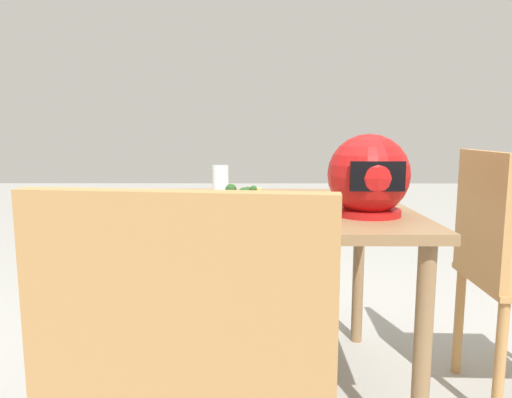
% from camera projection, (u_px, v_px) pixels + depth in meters
% --- Properties ---
extents(ground_plane, '(14.00, 14.00, 0.00)m').
position_uv_depth(ground_plane, '(261.00, 389.00, 1.76)').
color(ground_plane, '#9E9E99').
extents(dining_table, '(1.01, 0.96, 0.71)m').
position_uv_depth(dining_table, '(261.00, 228.00, 1.67)').
color(dining_table, olive).
rests_on(dining_table, ground).
extents(pizza_plate, '(0.33, 0.33, 0.01)m').
position_uv_depth(pizza_plate, '(251.00, 202.00, 1.69)').
color(pizza_plate, white).
rests_on(pizza_plate, dining_table).
extents(pizza, '(0.27, 0.27, 0.05)m').
position_uv_depth(pizza, '(250.00, 197.00, 1.69)').
color(pizza, tan).
rests_on(pizza, pizza_plate).
extents(motorcycle_helmet, '(0.25, 0.25, 0.25)m').
position_uv_depth(motorcycle_helmet, '(368.00, 177.00, 1.45)').
color(motorcycle_helmet, '#B21414').
rests_on(motorcycle_helmet, dining_table).
extents(drinking_glass, '(0.07, 0.07, 0.12)m').
position_uv_depth(drinking_glass, '(220.00, 179.00, 1.97)').
color(drinking_glass, silver).
rests_on(drinking_glass, dining_table).
extents(chair_side, '(0.41, 0.41, 0.90)m').
position_uv_depth(chair_side, '(506.00, 263.00, 1.65)').
color(chair_side, '#B7844C').
rests_on(chair_side, ground).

